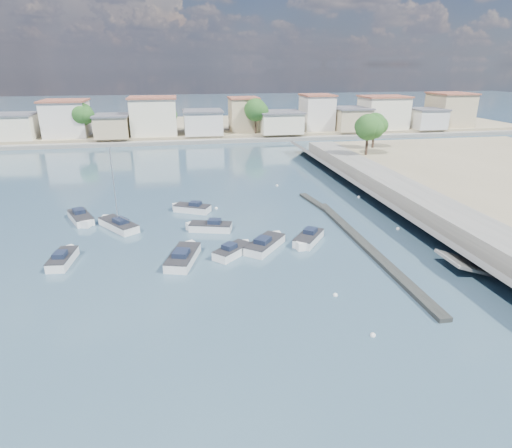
{
  "coord_description": "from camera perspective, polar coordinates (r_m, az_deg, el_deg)",
  "views": [
    {
      "loc": [
        -10.25,
        -25.1,
        16.5
      ],
      "look_at": [
        -2.89,
        14.61,
        1.4
      ],
      "focal_mm": 30.0,
      "sensor_mm": 36.0,
      "label": 1
    }
  ],
  "objects": [
    {
      "name": "motorboat_h",
      "position": [
        40.99,
        1.39,
        -2.66
      ],
      "size": [
        4.65,
        5.09,
        1.48
      ],
      "color": "white",
      "rests_on": "ground"
    },
    {
      "name": "far_shore_land",
      "position": [
        118.6,
        -5.58,
        12.76
      ],
      "size": [
        160.0,
        40.0,
        1.4
      ],
      "primitive_type": "cube",
      "color": "gray",
      "rests_on": "ground"
    },
    {
      "name": "mooring_buoys",
      "position": [
        46.52,
        8.37,
        -0.44
      ],
      "size": [
        19.37,
        37.02,
        0.37
      ],
      "color": "white",
      "rests_on": "ground"
    },
    {
      "name": "motorboat_b",
      "position": [
        39.54,
        -2.99,
        -3.59
      ],
      "size": [
        3.93,
        3.86,
        1.48
      ],
      "color": "white",
      "rests_on": "ground"
    },
    {
      "name": "motorboat_a",
      "position": [
        41.65,
        -24.27,
        -4.2
      ],
      "size": [
        2.04,
        4.64,
        1.48
      ],
      "color": "white",
      "rests_on": "ground"
    },
    {
      "name": "motorboat_d",
      "position": [
        42.35,
        6.92,
        -2.03
      ],
      "size": [
        4.01,
        4.5,
        1.48
      ],
      "color": "white",
      "rests_on": "ground"
    },
    {
      "name": "shore_trees",
      "position": [
        95.6,
        0.8,
        14.33
      ],
      "size": [
        74.56,
        38.32,
        7.92
      ],
      "color": "#38281E",
      "rests_on": "ground"
    },
    {
      "name": "motorboat_f",
      "position": [
        51.64,
        -8.72,
        2.07
      ],
      "size": [
        4.62,
        3.44,
        1.48
      ],
      "color": "white",
      "rests_on": "ground"
    },
    {
      "name": "breakwater",
      "position": [
        44.59,
        12.94,
        -1.53
      ],
      "size": [
        2.0,
        31.02,
        0.35
      ],
      "color": "black",
      "rests_on": "ground"
    },
    {
      "name": "motorboat_c",
      "position": [
        45.43,
        -6.36,
        -0.41
      ],
      "size": [
        4.93,
        2.84,
        1.48
      ],
      "color": "white",
      "rests_on": "ground"
    },
    {
      "name": "ground",
      "position": [
        67.93,
        -1.51,
        6.44
      ],
      "size": [
        400.0,
        400.0,
        0.0
      ],
      "primitive_type": "plane",
      "color": "#273C4E",
      "rests_on": "ground"
    },
    {
      "name": "motorboat_g",
      "position": [
        51.57,
        -22.27,
        0.7
      ],
      "size": [
        3.65,
        5.36,
        1.48
      ],
      "color": "white",
      "rests_on": "ground"
    },
    {
      "name": "far_shore_quay",
      "position": [
        97.97,
        -4.43,
        10.99
      ],
      "size": [
        160.0,
        2.5,
        0.8
      ],
      "primitive_type": "cube",
      "color": "slate",
      "rests_on": "ground"
    },
    {
      "name": "far_town",
      "position": [
        104.79,
        1.14,
        14.16
      ],
      "size": [
        113.01,
        12.8,
        8.35
      ],
      "color": "beige",
      "rests_on": "far_shore_land"
    },
    {
      "name": "motorboat_e",
      "position": [
        38.94,
        -9.59,
        -4.26
      ],
      "size": [
        3.47,
        5.84,
        1.48
      ],
      "color": "white",
      "rests_on": "ground"
    },
    {
      "name": "seawall_walkway",
      "position": [
        50.21,
        25.14,
        0.39
      ],
      "size": [
        5.0,
        90.0,
        1.8
      ],
      "primitive_type": "cube",
      "color": "slate",
      "rests_on": "ground"
    },
    {
      "name": "sailboat",
      "position": [
        48.18,
        -18.0,
        -0.04
      ],
      "size": [
        4.67,
        5.5,
        9.0
      ],
      "color": "white",
      "rests_on": "ground"
    }
  ]
}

